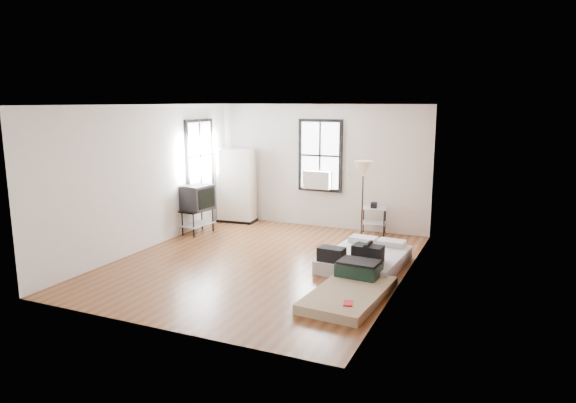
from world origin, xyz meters
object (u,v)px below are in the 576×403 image
at_px(mattress_bare, 351,288).
at_px(tv_stand, 197,199).
at_px(wardrobe, 237,186).
at_px(side_table, 374,213).
at_px(floor_lamp, 363,173).
at_px(mattress_main, 364,258).

bearing_deg(mattress_bare, tv_stand, 156.69).
relative_size(wardrobe, tv_stand, 1.63).
height_order(mattress_bare, tv_stand, tv_stand).
bearing_deg(side_table, tv_stand, -157.94).
height_order(side_table, floor_lamp, floor_lamp).
relative_size(mattress_bare, wardrobe, 1.06).
bearing_deg(side_table, mattress_bare, -80.55).
relative_size(side_table, floor_lamp, 0.42).
bearing_deg(mattress_bare, mattress_main, 102.12).
relative_size(wardrobe, floor_lamp, 1.02).
xyz_separation_m(mattress_bare, side_table, (-0.60, 3.62, 0.37)).
height_order(mattress_bare, floor_lamp, floor_lamp).
bearing_deg(side_table, wardrobe, -178.80).
bearing_deg(mattress_main, wardrobe, 154.10).
xyz_separation_m(mattress_main, tv_stand, (-3.96, 0.74, 0.62)).
relative_size(mattress_main, mattress_bare, 0.97).
height_order(mattress_main, mattress_bare, mattress_main).
distance_m(wardrobe, tv_stand, 1.39).
distance_m(mattress_bare, wardrobe, 5.35).
distance_m(side_table, floor_lamp, 1.31).
distance_m(mattress_main, wardrobe, 4.36).
relative_size(mattress_bare, side_table, 2.60).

